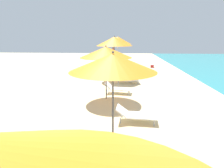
% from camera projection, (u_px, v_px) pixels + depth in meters
% --- Properties ---
extents(umbrella_fourth, '(2.22, 2.22, 2.45)m').
position_uv_depth(umbrella_fourth, '(113.00, 63.00, 4.61)').
color(umbrella_fourth, '#4C4C51').
rests_on(umbrella_fourth, ground).
extents(lounger_fourth_shoreside, '(1.40, 0.71, 0.50)m').
position_uv_depth(lounger_fourth_shoreside, '(136.00, 114.00, 6.26)').
color(lounger_fourth_shoreside, white).
rests_on(lounger_fourth_shoreside, ground).
extents(lounger_fourth_inland, '(1.54, 0.84, 0.67)m').
position_uv_depth(lounger_fourth_inland, '(140.00, 161.00, 3.78)').
color(lounger_fourth_inland, white).
rests_on(lounger_fourth_inland, ground).
extents(umbrella_fifth, '(2.34, 2.34, 2.47)m').
position_uv_depth(umbrella_fifth, '(106.00, 52.00, 8.19)').
color(umbrella_fifth, '#4C4C51').
rests_on(umbrella_fifth, ground).
extents(lounger_fifth_shoreside, '(1.39, 0.74, 0.57)m').
position_uv_depth(lounger_fifth_shoreside, '(117.00, 88.00, 9.50)').
color(lounger_fifth_shoreside, white).
rests_on(lounger_fifth_shoreside, ground).
extents(umbrella_sixth, '(2.43, 2.43, 2.94)m').
position_uv_depth(umbrella_sixth, '(114.00, 41.00, 12.22)').
color(umbrella_sixth, '#4C4C51').
rests_on(umbrella_sixth, ground).
extents(lounger_sixth_shoreside, '(1.45, 0.79, 0.61)m').
position_uv_depth(lounger_sixth_shoreside, '(128.00, 72.00, 13.91)').
color(lounger_sixth_shoreside, white).
rests_on(lounger_sixth_shoreside, ground).
extents(lounger_sixth_inland, '(1.52, 0.75, 0.60)m').
position_uv_depth(lounger_sixth_inland, '(127.00, 79.00, 11.56)').
color(lounger_sixth_inland, white).
rests_on(lounger_sixth_inland, ground).
extents(umbrella_farthest, '(2.50, 2.50, 3.00)m').
position_uv_depth(umbrella_farthest, '(118.00, 40.00, 16.64)').
color(umbrella_farthest, silver).
rests_on(umbrella_farthest, ground).
extents(lounger_farthest_shoreside, '(1.40, 0.63, 0.65)m').
position_uv_depth(lounger_farthest_shoreside, '(125.00, 64.00, 18.29)').
color(lounger_farthest_shoreside, white).
rests_on(lounger_farthest_shoreside, ground).
extents(lounger_farthest_inland, '(1.51, 0.87, 0.56)m').
position_uv_depth(lounger_farthest_inland, '(125.00, 67.00, 16.22)').
color(lounger_farthest_inland, '#D8593F').
rests_on(lounger_farthest_inland, ground).
extents(person_walking_mid, '(0.42, 0.38, 1.79)m').
position_uv_depth(person_walking_mid, '(113.00, 53.00, 22.08)').
color(person_walking_mid, '#D8334C').
rests_on(person_walking_mid, ground).
extents(cooler_box, '(0.37, 0.47, 0.31)m').
position_uv_depth(cooler_box, '(152.00, 66.00, 18.07)').
color(cooler_box, red).
rests_on(cooler_box, ground).
extents(beach_ball, '(0.31, 0.31, 0.31)m').
position_uv_depth(beach_ball, '(98.00, 64.00, 19.49)').
color(beach_ball, '#E54C38').
rests_on(beach_ball, ground).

